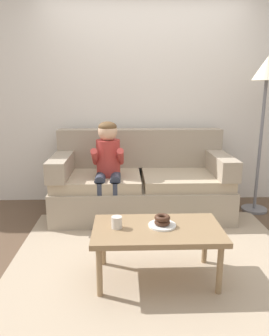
# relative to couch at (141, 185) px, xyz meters

# --- Properties ---
(ground) EXTENTS (10.00, 10.00, 0.00)m
(ground) POSITION_rel_couch_xyz_m (0.07, -0.85, -0.35)
(ground) COLOR brown
(wall_back) EXTENTS (8.00, 0.10, 2.80)m
(wall_back) POSITION_rel_couch_xyz_m (0.07, 0.55, 1.05)
(wall_back) COLOR silver
(wall_back) RESTS_ON ground
(area_rug) EXTENTS (2.46, 2.08, 0.01)m
(area_rug) POSITION_rel_couch_xyz_m (0.07, -1.10, -0.34)
(area_rug) COLOR tan
(area_rug) RESTS_ON ground
(couch) EXTENTS (1.99, 0.90, 0.96)m
(couch) POSITION_rel_couch_xyz_m (0.00, 0.00, 0.00)
(couch) COLOR tan
(couch) RESTS_ON ground
(coffee_table) EXTENTS (0.97, 0.54, 0.43)m
(coffee_table) POSITION_rel_couch_xyz_m (0.05, -1.37, 0.04)
(coffee_table) COLOR #937551
(coffee_table) RESTS_ON ground
(person_child) EXTENTS (0.34, 0.58, 1.10)m
(person_child) POSITION_rel_couch_xyz_m (-0.37, -0.21, 0.32)
(person_child) COLOR #AD3833
(person_child) RESTS_ON ground
(plate) EXTENTS (0.21, 0.21, 0.01)m
(plate) POSITION_rel_couch_xyz_m (0.09, -1.34, 0.09)
(plate) COLOR white
(plate) RESTS_ON coffee_table
(donut) EXTENTS (0.13, 0.13, 0.04)m
(donut) POSITION_rel_couch_xyz_m (0.09, -1.34, 0.11)
(donut) COLOR #422619
(donut) RESTS_ON plate
(donut_second) EXTENTS (0.15, 0.15, 0.04)m
(donut_second) POSITION_rel_couch_xyz_m (0.09, -1.34, 0.15)
(donut_second) COLOR #422619
(donut_second) RESTS_ON donut
(mug) EXTENTS (0.08, 0.08, 0.09)m
(mug) POSITION_rel_couch_xyz_m (-0.26, -1.37, 0.13)
(mug) COLOR silver
(mug) RESTS_ON coffee_table
(toy_controller) EXTENTS (0.23, 0.09, 0.05)m
(toy_controller) POSITION_rel_couch_xyz_m (0.46, -0.86, -0.32)
(toy_controller) COLOR #339E56
(toy_controller) RESTS_ON ground
(floor_lamp) EXTENTS (0.33, 0.33, 1.79)m
(floor_lamp) POSITION_rel_couch_xyz_m (1.38, 0.02, 1.12)
(floor_lamp) COLOR slate
(floor_lamp) RESTS_ON ground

